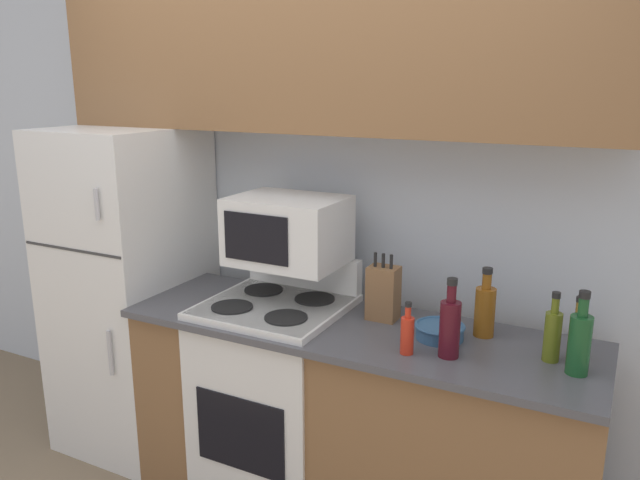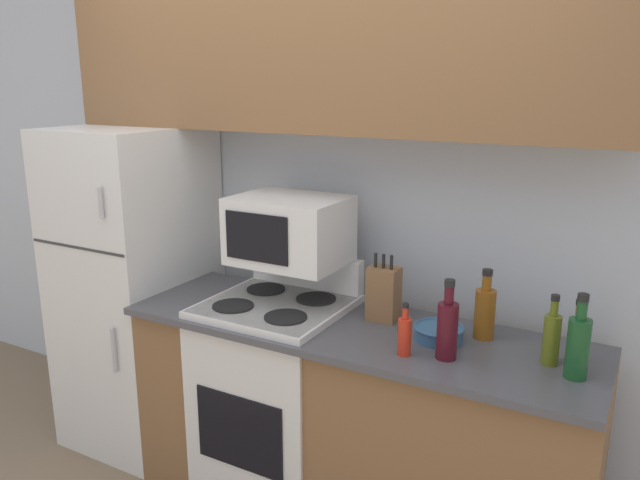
{
  "view_description": "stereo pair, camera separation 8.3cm",
  "coord_description": "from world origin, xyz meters",
  "px_view_note": "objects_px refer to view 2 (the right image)",
  "views": [
    {
      "loc": [
        1.29,
        -1.93,
        1.88
      ],
      "look_at": [
        0.16,
        0.26,
        1.25
      ],
      "focal_mm": 35.0,
      "sensor_mm": 36.0,
      "label": 1
    },
    {
      "loc": [
        1.36,
        -1.89,
        1.88
      ],
      "look_at": [
        0.16,
        0.26,
        1.25
      ],
      "focal_mm": 35.0,
      "sensor_mm": 36.0,
      "label": 2
    }
  ],
  "objects_px": {
    "bowl": "(439,332)",
    "bottle_wine_red": "(447,328)",
    "refrigerator": "(137,287)",
    "bottle_whiskey": "(485,311)",
    "knife_block": "(384,293)",
    "bottle_vinegar": "(576,338)",
    "bottle_hot_sauce": "(405,335)",
    "bottle_wine_green": "(578,345)",
    "microwave": "(289,230)",
    "stove": "(277,395)",
    "bottle_olive_oil": "(552,337)"
  },
  "relations": [
    {
      "from": "bottle_vinegar",
      "to": "bottle_wine_red",
      "type": "height_order",
      "value": "bottle_wine_red"
    },
    {
      "from": "knife_block",
      "to": "bottle_whiskey",
      "type": "relative_size",
      "value": 1.03
    },
    {
      "from": "knife_block",
      "to": "bottle_olive_oil",
      "type": "xyz_separation_m",
      "value": [
        0.69,
        -0.1,
        -0.01
      ]
    },
    {
      "from": "stove",
      "to": "bottle_whiskey",
      "type": "distance_m",
      "value": 1.04
    },
    {
      "from": "bowl",
      "to": "bottle_olive_oil",
      "type": "distance_m",
      "value": 0.42
    },
    {
      "from": "microwave",
      "to": "bottle_vinegar",
      "type": "xyz_separation_m",
      "value": [
        1.21,
        -0.03,
        -0.25
      ]
    },
    {
      "from": "bottle_vinegar",
      "to": "bottle_wine_green",
      "type": "relative_size",
      "value": 0.8
    },
    {
      "from": "bowl",
      "to": "bottle_vinegar",
      "type": "distance_m",
      "value": 0.5
    },
    {
      "from": "bottle_vinegar",
      "to": "bottle_hot_sauce",
      "type": "distance_m",
      "value": 0.6
    },
    {
      "from": "microwave",
      "to": "bottle_vinegar",
      "type": "bearing_deg",
      "value": -1.21
    },
    {
      "from": "bottle_vinegar",
      "to": "bottle_olive_oil",
      "type": "height_order",
      "value": "bottle_olive_oil"
    },
    {
      "from": "knife_block",
      "to": "bottle_vinegar",
      "type": "relative_size",
      "value": 1.21
    },
    {
      "from": "stove",
      "to": "bottle_wine_green",
      "type": "height_order",
      "value": "bottle_wine_green"
    },
    {
      "from": "bottle_wine_red",
      "to": "bottle_hot_sauce",
      "type": "relative_size",
      "value": 1.5
    },
    {
      "from": "bottle_wine_red",
      "to": "refrigerator",
      "type": "bearing_deg",
      "value": 173.91
    },
    {
      "from": "refrigerator",
      "to": "microwave",
      "type": "relative_size",
      "value": 3.43
    },
    {
      "from": "bowl",
      "to": "bottle_whiskey",
      "type": "height_order",
      "value": "bottle_whiskey"
    },
    {
      "from": "microwave",
      "to": "bottle_olive_oil",
      "type": "height_order",
      "value": "microwave"
    },
    {
      "from": "refrigerator",
      "to": "bottle_whiskey",
      "type": "bearing_deg",
      "value": 2.16
    },
    {
      "from": "bottle_wine_green",
      "to": "bottle_olive_oil",
      "type": "xyz_separation_m",
      "value": [
        -0.09,
        0.07,
        -0.02
      ]
    },
    {
      "from": "knife_block",
      "to": "bottle_hot_sauce",
      "type": "bearing_deg",
      "value": -53.62
    },
    {
      "from": "stove",
      "to": "bottle_vinegar",
      "type": "height_order",
      "value": "bottle_vinegar"
    },
    {
      "from": "stove",
      "to": "bottle_hot_sauce",
      "type": "xyz_separation_m",
      "value": [
        0.67,
        -0.16,
        0.5
      ]
    },
    {
      "from": "microwave",
      "to": "knife_block",
      "type": "xyz_separation_m",
      "value": [
        0.45,
        0.03,
        -0.23
      ]
    },
    {
      "from": "knife_block",
      "to": "bowl",
      "type": "height_order",
      "value": "knife_block"
    },
    {
      "from": "bottle_vinegar",
      "to": "bottle_whiskey",
      "type": "bearing_deg",
      "value": 168.9
    },
    {
      "from": "bottle_hot_sauce",
      "to": "bottle_olive_oil",
      "type": "bearing_deg",
      "value": 20.56
    },
    {
      "from": "knife_block",
      "to": "bottle_olive_oil",
      "type": "bearing_deg",
      "value": -8.34
    },
    {
      "from": "bottle_wine_red",
      "to": "bottle_hot_sauce",
      "type": "height_order",
      "value": "bottle_wine_red"
    },
    {
      "from": "refrigerator",
      "to": "bowl",
      "type": "xyz_separation_m",
      "value": [
        1.65,
        -0.04,
        0.1
      ]
    },
    {
      "from": "refrigerator",
      "to": "bottle_whiskey",
      "type": "xyz_separation_m",
      "value": [
        1.8,
        0.07,
        0.18
      ]
    },
    {
      "from": "microwave",
      "to": "bottle_whiskey",
      "type": "relative_size",
      "value": 1.73
    },
    {
      "from": "microwave",
      "to": "bottle_wine_green",
      "type": "height_order",
      "value": "microwave"
    },
    {
      "from": "refrigerator",
      "to": "bottle_whiskey",
      "type": "relative_size",
      "value": 5.93
    },
    {
      "from": "knife_block",
      "to": "bottle_vinegar",
      "type": "xyz_separation_m",
      "value": [
        0.76,
        -0.05,
        -0.02
      ]
    },
    {
      "from": "bottle_wine_green",
      "to": "bottle_olive_oil",
      "type": "bearing_deg",
      "value": 144.81
    },
    {
      "from": "stove",
      "to": "bottle_wine_green",
      "type": "bearing_deg",
      "value": -2.17
    },
    {
      "from": "stove",
      "to": "knife_block",
      "type": "bearing_deg",
      "value": 14.63
    },
    {
      "from": "bowl",
      "to": "bottle_olive_oil",
      "type": "bearing_deg",
      "value": -1.47
    },
    {
      "from": "knife_block",
      "to": "bowl",
      "type": "relative_size",
      "value": 1.46
    },
    {
      "from": "bowl",
      "to": "bottle_hot_sauce",
      "type": "bearing_deg",
      "value": -109.43
    },
    {
      "from": "refrigerator",
      "to": "stove",
      "type": "height_order",
      "value": "refrigerator"
    },
    {
      "from": "bottle_whiskey",
      "to": "stove",
      "type": "bearing_deg",
      "value": -171.17
    },
    {
      "from": "refrigerator",
      "to": "bowl",
      "type": "bearing_deg",
      "value": -1.36
    },
    {
      "from": "stove",
      "to": "bottle_vinegar",
      "type": "relative_size",
      "value": 4.54
    },
    {
      "from": "refrigerator",
      "to": "bottle_olive_oil",
      "type": "xyz_separation_m",
      "value": [
        2.07,
        -0.05,
        0.17
      ]
    },
    {
      "from": "bowl",
      "to": "bottle_wine_red",
      "type": "distance_m",
      "value": 0.19
    },
    {
      "from": "bottle_wine_green",
      "to": "bowl",
      "type": "bearing_deg",
      "value": 171.34
    },
    {
      "from": "microwave",
      "to": "bottle_wine_green",
      "type": "bearing_deg",
      "value": -6.62
    },
    {
      "from": "bowl",
      "to": "bottle_whiskey",
      "type": "distance_m",
      "value": 0.2
    }
  ]
}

